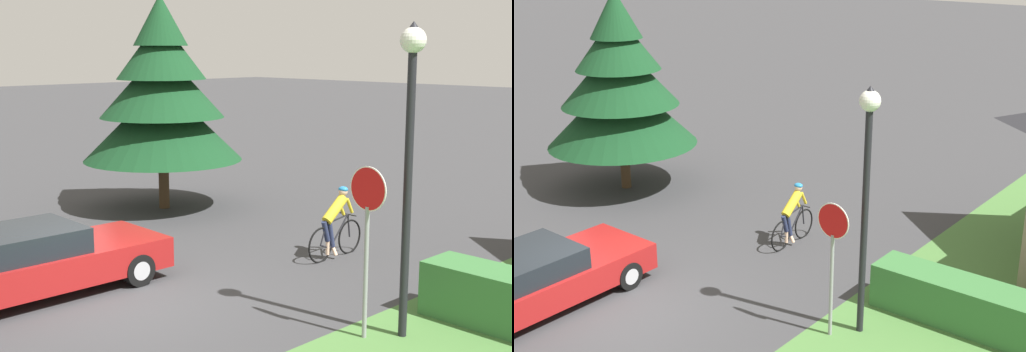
% 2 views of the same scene
% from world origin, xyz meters
% --- Properties ---
extents(ground_plane, '(140.00, 140.00, 0.00)m').
position_xyz_m(ground_plane, '(0.00, 0.00, 0.00)').
color(ground_plane, '#38383A').
extents(sedan_left_lane, '(1.94, 4.70, 1.25)m').
position_xyz_m(sedan_left_lane, '(-1.42, -0.81, 0.62)').
color(sedan_left_lane, maroon).
rests_on(sedan_left_lane, ground).
extents(cyclist, '(0.44, 1.72, 1.51)m').
position_xyz_m(cyclist, '(0.78, 4.87, 0.71)').
color(cyclist, black).
rests_on(cyclist, ground).
extents(stop_sign, '(0.67, 0.07, 2.65)m').
position_xyz_m(stop_sign, '(3.82, 1.95, 1.85)').
color(stop_sign, gray).
rests_on(stop_sign, ground).
extents(street_lamp, '(0.38, 0.38, 4.72)m').
position_xyz_m(street_lamp, '(4.19, 2.42, 3.25)').
color(street_lamp, black).
rests_on(street_lamp, ground).
extents(conifer_tall_near, '(4.29, 4.29, 5.75)m').
position_xyz_m(conifer_tall_near, '(-5.56, 5.12, 3.05)').
color(conifer_tall_near, '#4C3823').
rests_on(conifer_tall_near, ground).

